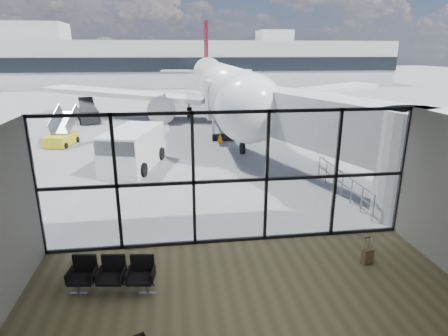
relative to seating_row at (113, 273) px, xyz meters
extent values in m
plane|color=slate|center=(3.54, 42.30, -0.56)|extent=(220.00, 220.00, 0.00)
cube|color=brown|center=(3.54, -1.70, -0.55)|extent=(12.00, 8.00, 0.01)
cube|color=silver|center=(3.54, -1.70, 3.94)|extent=(12.00, 8.00, 0.02)
cube|color=white|center=(3.54, 2.30, 1.69)|extent=(12.00, 0.04, 4.50)
cube|color=black|center=(3.54, 2.30, -0.50)|extent=(12.00, 0.12, 0.10)
cube|color=black|center=(3.54, 2.30, 1.64)|extent=(12.00, 0.12, 0.10)
cube|color=black|center=(3.54, 2.30, 3.88)|extent=(12.00, 0.12, 0.10)
cube|color=black|center=(-2.46, 2.30, 1.69)|extent=(0.10, 0.12, 4.50)
cube|color=black|center=(-0.06, 2.30, 1.69)|extent=(0.10, 0.12, 4.50)
cube|color=black|center=(2.34, 2.30, 1.69)|extent=(0.10, 0.12, 4.50)
cube|color=black|center=(4.74, 2.30, 1.69)|extent=(0.10, 0.12, 4.50)
cube|color=black|center=(7.14, 2.30, 1.69)|extent=(0.10, 0.12, 4.50)
cube|color=black|center=(9.54, 2.30, 1.69)|extent=(0.10, 0.12, 4.50)
cylinder|color=#ABAEB1|center=(10.74, 3.30, 1.54)|extent=(2.80, 2.80, 4.20)
cube|color=#ABAEB1|center=(8.09, 10.30, 2.44)|extent=(7.45, 14.81, 2.40)
cube|color=#ABAEB1|center=(5.44, 17.30, 2.44)|extent=(2.60, 2.20, 2.60)
cylinder|color=gray|center=(4.64, 17.30, 0.34)|extent=(0.20, 0.20, 1.80)
cylinder|color=gray|center=(6.24, 17.30, 0.34)|extent=(0.20, 0.20, 1.80)
cylinder|color=black|center=(5.44, 17.30, -0.31)|extent=(1.80, 0.56, 0.56)
cylinder|color=gray|center=(9.14, 3.10, -0.01)|extent=(0.06, 0.06, 1.10)
cylinder|color=gray|center=(9.14, 4.00, -0.01)|extent=(0.06, 0.06, 1.10)
cylinder|color=gray|center=(9.14, 4.90, -0.01)|extent=(0.06, 0.06, 1.10)
cylinder|color=gray|center=(9.14, 5.80, -0.01)|extent=(0.06, 0.06, 1.10)
cylinder|color=gray|center=(9.14, 6.70, -0.01)|extent=(0.06, 0.06, 1.10)
cylinder|color=gray|center=(9.14, 7.60, -0.01)|extent=(0.06, 0.06, 1.10)
cylinder|color=gray|center=(9.14, 8.50, -0.01)|extent=(0.06, 0.06, 1.10)
cylinder|color=gray|center=(9.14, 5.80, 0.52)|extent=(0.06, 5.40, 0.06)
cylinder|color=gray|center=(9.14, 5.80, 0.04)|extent=(0.06, 5.40, 0.06)
cube|color=#A6A7A2|center=(3.54, 64.30, 3.44)|extent=(80.00, 12.00, 8.00)
cube|color=black|center=(3.54, 58.20, 3.44)|extent=(80.00, 0.20, 2.40)
cube|color=#A6A7A2|center=(-21.46, 64.30, 8.94)|extent=(10.00, 8.00, 3.00)
cube|color=#A6A7A2|center=(21.54, 64.30, 8.44)|extent=(6.00, 6.00, 2.00)
cylinder|color=#382619|center=(-29.46, 74.30, 1.15)|extent=(0.50, 0.50, 3.42)
sphere|color=black|center=(-29.46, 74.30, 5.33)|extent=(6.27, 6.27, 6.27)
cylinder|color=#382619|center=(-23.46, 74.30, 0.79)|extent=(0.50, 0.50, 2.70)
sphere|color=black|center=(-23.46, 74.30, 4.09)|extent=(4.95, 4.95, 4.95)
cylinder|color=#382619|center=(-17.46, 74.30, 0.97)|extent=(0.50, 0.50, 3.06)
sphere|color=black|center=(-17.46, 74.30, 4.71)|extent=(5.61, 5.61, 5.61)
cylinder|color=#382619|center=(-11.46, 74.30, 1.15)|extent=(0.50, 0.50, 3.42)
sphere|color=black|center=(-11.46, 74.30, 5.33)|extent=(6.27, 6.27, 6.27)
cube|color=gray|center=(-0.02, -0.12, -0.30)|extent=(2.27, 0.38, 0.04)
cube|color=black|center=(-0.79, -0.02, -0.10)|extent=(0.71, 0.68, 0.08)
cube|color=black|center=(-0.75, 0.26, 0.17)|extent=(0.65, 0.16, 0.57)
cube|color=black|center=(-0.02, -0.12, -0.10)|extent=(0.71, 0.68, 0.08)
cube|color=black|center=(0.02, 0.16, 0.17)|extent=(0.65, 0.16, 0.57)
cube|color=black|center=(0.75, -0.22, -0.10)|extent=(0.71, 0.68, 0.08)
cube|color=black|center=(0.79, 0.06, 0.17)|extent=(0.65, 0.16, 0.57)
cylinder|color=gray|center=(-0.94, 0.00, -0.43)|extent=(0.06, 0.06, 0.26)
cylinder|color=gray|center=(0.91, -0.24, -0.43)|extent=(0.06, 0.06, 0.26)
cube|color=brown|center=(7.46, 0.32, -0.30)|extent=(0.35, 0.26, 0.47)
cube|color=brown|center=(7.49, 0.22, -0.30)|extent=(0.26, 0.09, 0.35)
cylinder|color=gray|center=(7.36, 0.39, 0.10)|extent=(0.02, 0.02, 0.40)
cylinder|color=gray|center=(7.53, 0.43, 0.10)|extent=(0.02, 0.02, 0.40)
cube|color=black|center=(7.44, 0.41, 0.29)|extent=(0.21, 0.07, 0.02)
cylinder|color=black|center=(7.36, 0.39, -0.53)|extent=(0.04, 0.06, 0.05)
cylinder|color=black|center=(7.53, 0.43, -0.53)|extent=(0.04, 0.06, 0.05)
cylinder|color=silver|center=(6.37, 27.27, 2.62)|extent=(4.64, 31.85, 3.92)
sphere|color=silver|center=(6.01, 11.39, 2.62)|extent=(3.92, 3.92, 3.92)
cone|color=silver|center=(6.78, 45.80, 2.94)|extent=(4.06, 6.44, 3.92)
cube|color=black|center=(6.02, 12.03, 3.15)|extent=(2.36, 1.32, 0.53)
cube|color=silver|center=(-2.61, 28.54, 1.72)|extent=(16.18, 8.65, 1.25)
cylinder|color=black|center=(0.84, 26.34, 0.66)|extent=(2.30, 3.65, 2.22)
cube|color=silver|center=(3.38, 45.35, 3.04)|extent=(6.11, 3.19, 0.19)
cube|color=silver|center=(15.39, 28.13, 1.72)|extent=(16.25, 8.01, 1.25)
cylinder|color=black|center=(11.85, 26.09, 0.66)|extent=(2.30, 3.65, 2.22)
cube|color=silver|center=(10.16, 45.20, 3.04)|extent=(6.08, 2.95, 0.19)
cube|color=#560C14|center=(6.78, 45.80, 6.43)|extent=(0.41, 4.03, 6.35)
cylinder|color=gray|center=(6.05, 13.51, 0.18)|extent=(0.21, 0.21, 1.48)
cylinder|color=black|center=(6.05, 13.51, -0.19)|extent=(0.28, 0.75, 0.74)
cylinder|color=black|center=(3.41, 27.87, -0.08)|extent=(0.50, 1.03, 1.02)
cylinder|color=black|center=(9.34, 27.74, -0.08)|extent=(0.50, 1.03, 1.02)
cube|color=white|center=(-0.48, 11.57, 0.52)|extent=(3.36, 5.34, 2.15)
cube|color=black|center=(-0.96, 9.81, 1.11)|extent=(2.31, 1.78, 0.75)
cylinder|color=black|center=(-1.94, 10.30, -0.18)|extent=(0.46, 0.80, 0.75)
cylinder|color=black|center=(0.14, 9.74, -0.18)|extent=(0.46, 0.80, 0.75)
cylinder|color=black|center=(-1.10, 13.41, -0.18)|extent=(0.46, 0.80, 0.75)
cylinder|color=black|center=(0.98, 12.85, -0.18)|extent=(0.46, 0.80, 0.75)
cube|color=black|center=(-5.82, 26.30, 0.05)|extent=(2.39, 3.63, 1.11)
cube|color=black|center=(-6.17, 27.59, 0.89)|extent=(2.02, 3.03, 1.15)
cylinder|color=black|center=(-6.27, 25.02, -0.28)|extent=(0.36, 0.59, 0.56)
cylinder|color=black|center=(-4.77, 25.43, -0.28)|extent=(0.36, 0.59, 0.56)
cylinder|color=black|center=(-6.86, 27.16, -0.28)|extent=(0.36, 0.59, 0.56)
cylinder|color=black|center=(-5.36, 27.58, -0.28)|extent=(0.36, 0.59, 0.56)
cube|color=yellow|center=(-5.94, 17.51, -0.16)|extent=(1.91, 2.73, 0.71)
cube|color=gray|center=(-5.79, 18.21, 0.87)|extent=(1.63, 2.23, 1.32)
cylinder|color=black|center=(-6.82, 16.78, -0.36)|extent=(0.25, 0.42, 0.39)
cylinder|color=black|center=(-5.42, 16.49, -0.36)|extent=(0.25, 0.42, 0.39)
cylinder|color=black|center=(-6.46, 18.53, -0.36)|extent=(0.25, 0.42, 0.39)
cylinder|color=black|center=(-5.06, 18.24, -0.36)|extent=(0.25, 0.42, 0.39)
cube|color=orange|center=(-0.46, 17.82, -0.55)|extent=(0.38, 0.38, 0.03)
cone|color=orange|center=(-0.46, 17.82, -0.29)|extent=(0.36, 0.36, 0.55)
cube|color=orange|center=(5.05, 16.87, -0.54)|extent=(0.47, 0.47, 0.03)
cone|color=orange|center=(5.05, 16.87, -0.22)|extent=(0.45, 0.45, 0.67)
cube|color=#FF580D|center=(8.44, 16.96, -0.54)|extent=(0.45, 0.45, 0.03)
cone|color=#FF580D|center=(8.44, 16.96, -0.24)|extent=(0.42, 0.42, 0.64)
camera|label=1|loc=(1.77, -9.04, 5.67)|focal=30.00mm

